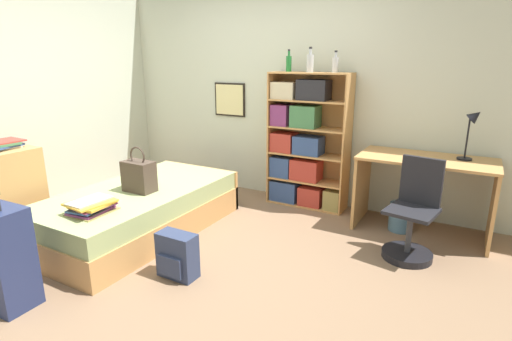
# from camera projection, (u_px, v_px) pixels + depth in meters

# --- Properties ---
(ground_plane) EXTENTS (14.00, 14.00, 0.00)m
(ground_plane) POSITION_uv_depth(u_px,v_px,m) (192.00, 245.00, 3.69)
(ground_plane) COLOR #84664C
(wall_back) EXTENTS (10.00, 0.09, 2.60)m
(wall_back) POSITION_uv_depth(u_px,v_px,m) (277.00, 90.00, 4.79)
(wall_back) COLOR beige
(wall_back) RESTS_ON ground_plane
(wall_left) EXTENTS (0.06, 10.00, 2.60)m
(wall_left) POSITION_uv_depth(u_px,v_px,m) (29.00, 93.00, 4.35)
(wall_left) COLOR beige
(wall_left) RESTS_ON ground_plane
(bed) EXTENTS (1.05, 2.01, 0.44)m
(bed) POSITION_uv_depth(u_px,v_px,m) (140.00, 210.00, 3.95)
(bed) COLOR tan
(bed) RESTS_ON ground_plane
(handbag) EXTENTS (0.30, 0.18, 0.44)m
(handbag) POSITION_uv_depth(u_px,v_px,m) (139.00, 176.00, 3.78)
(handbag) COLOR #47382D
(handbag) RESTS_ON bed
(book_stack_on_bed) EXTENTS (0.32, 0.39, 0.11)m
(book_stack_on_bed) POSITION_uv_depth(u_px,v_px,m) (92.00, 206.00, 3.27)
(book_stack_on_bed) COLOR #99894C
(book_stack_on_bed) RESTS_ON bed
(dresser) EXTENTS (0.55, 0.53, 0.88)m
(dresser) POSITION_uv_depth(u_px,v_px,m) (5.00, 195.00, 3.72)
(dresser) COLOR tan
(dresser) RESTS_ON ground_plane
(bookcase) EXTENTS (0.91, 0.31, 1.52)m
(bookcase) POSITION_uv_depth(u_px,v_px,m) (302.00, 146.00, 4.57)
(bookcase) COLOR tan
(bookcase) RESTS_ON ground_plane
(bottle_green) EXTENTS (0.06, 0.06, 0.24)m
(bottle_green) POSITION_uv_depth(u_px,v_px,m) (289.00, 63.00, 4.41)
(bottle_green) COLOR #1E6B2D
(bottle_green) RESTS_ON bookcase
(bottle_brown) EXTENTS (0.08, 0.08, 0.26)m
(bottle_brown) POSITION_uv_depth(u_px,v_px,m) (310.00, 63.00, 4.26)
(bottle_brown) COLOR #B7BCC1
(bottle_brown) RESTS_ON bookcase
(bottle_clear) EXTENTS (0.07, 0.07, 0.22)m
(bottle_clear) POSITION_uv_depth(u_px,v_px,m) (335.00, 64.00, 4.17)
(bottle_clear) COLOR #B7BCC1
(bottle_clear) RESTS_ON bookcase
(desk) EXTENTS (1.24, 0.63, 0.76)m
(desk) POSITION_uv_depth(u_px,v_px,m) (424.00, 181.00, 3.85)
(desk) COLOR tan
(desk) RESTS_ON ground_plane
(desk_lamp) EXTENTS (0.18, 0.13, 0.49)m
(desk_lamp) POSITION_uv_depth(u_px,v_px,m) (473.00, 125.00, 3.62)
(desk_lamp) COLOR black
(desk_lamp) RESTS_ON desk
(desk_chair) EXTENTS (0.44, 0.44, 0.86)m
(desk_chair) POSITION_uv_depth(u_px,v_px,m) (412.00, 226.00, 3.42)
(desk_chair) COLOR black
(desk_chair) RESTS_ON ground_plane
(backpack) EXTENTS (0.31, 0.19, 0.36)m
(backpack) POSITION_uv_depth(u_px,v_px,m) (177.00, 256.00, 3.12)
(backpack) COLOR #2D3856
(backpack) RESTS_ON ground_plane
(waste_bin) EXTENTS (0.23, 0.23, 0.28)m
(waste_bin) POSITION_uv_depth(u_px,v_px,m) (401.00, 217.00, 3.98)
(waste_bin) COLOR slate
(waste_bin) RESTS_ON ground_plane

